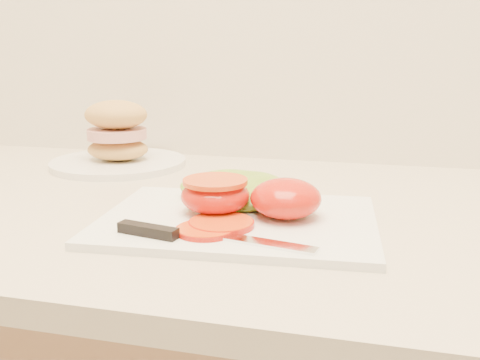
# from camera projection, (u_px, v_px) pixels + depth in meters

# --- Properties ---
(cutting_board) EXTENTS (0.35, 0.27, 0.01)m
(cutting_board) POSITION_uv_depth(u_px,v_px,m) (238.00, 221.00, 0.67)
(cutting_board) COLOR white
(cutting_board) RESTS_ON counter
(tomato_half_dome) EXTENTS (0.09, 0.09, 0.05)m
(tomato_half_dome) POSITION_uv_depth(u_px,v_px,m) (286.00, 198.00, 0.66)
(tomato_half_dome) COLOR red
(tomato_half_dome) RESTS_ON cutting_board
(tomato_half_cut) EXTENTS (0.09, 0.09, 0.04)m
(tomato_half_cut) POSITION_uv_depth(u_px,v_px,m) (215.00, 194.00, 0.68)
(tomato_half_cut) COLOR red
(tomato_half_cut) RESTS_ON cutting_board
(tomato_slice_0) EXTENTS (0.08, 0.08, 0.01)m
(tomato_slice_0) POSITION_uv_depth(u_px,v_px,m) (221.00, 224.00, 0.63)
(tomato_slice_0) COLOR #CB5810
(tomato_slice_0) RESTS_ON cutting_board
(tomato_slice_1) EXTENTS (0.07, 0.07, 0.01)m
(tomato_slice_1) POSITION_uv_depth(u_px,v_px,m) (206.00, 230.00, 0.61)
(tomato_slice_1) COLOR #CB5810
(tomato_slice_1) RESTS_ON cutting_board
(lettuce_leaf_0) EXTENTS (0.18, 0.13, 0.03)m
(lettuce_leaf_0) POSITION_uv_depth(u_px,v_px,m) (237.00, 190.00, 0.73)
(lettuce_leaf_0) COLOR #7EA62C
(lettuce_leaf_0) RESTS_ON cutting_board
(lettuce_leaf_1) EXTENTS (0.12, 0.10, 0.02)m
(lettuce_leaf_1) POSITION_uv_depth(u_px,v_px,m) (268.00, 193.00, 0.73)
(lettuce_leaf_1) COLOR #7EA62C
(lettuce_leaf_1) RESTS_ON cutting_board
(knife) EXTENTS (0.23, 0.05, 0.01)m
(knife) POSITION_uv_depth(u_px,v_px,m) (187.00, 234.00, 0.59)
(knife) COLOR silver
(knife) RESTS_ON cutting_board
(sandwich_plate) EXTENTS (0.25, 0.25, 0.12)m
(sandwich_plate) POSITION_uv_depth(u_px,v_px,m) (118.00, 143.00, 0.99)
(sandwich_plate) COLOR white
(sandwich_plate) RESTS_ON counter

